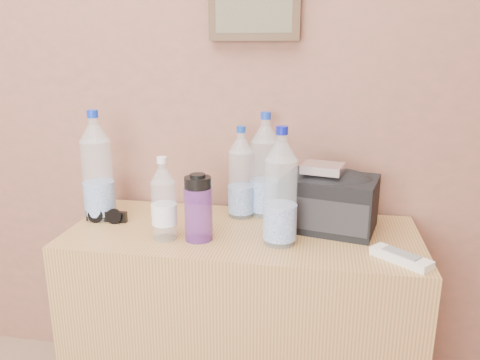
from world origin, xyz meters
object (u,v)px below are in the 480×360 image
Objects in this scene: dresser at (242,326)px; ac_remote at (401,258)px; pet_large_a at (97,172)px; pet_large_c at (265,170)px; toiletry_bag at (330,199)px; foil_packet at (323,168)px; pet_large_b at (241,177)px; pet_large_d at (280,193)px; sunglasses at (107,216)px; pet_small at (164,203)px; nalgene_bottle at (198,208)px.

ac_remote reaches higher than dresser.
ac_remote is (0.96, -0.18, -0.15)m from pet_large_a.
pet_large_a is 1.03× the size of pet_large_c.
toiletry_bag is 2.35× the size of foil_packet.
pet_large_c is (0.08, 0.03, 0.02)m from pet_large_b.
pet_large_d is at bearing -72.65° from pet_large_c.
pet_large_c is at bearing -176.26° from ac_remote.
pet_large_c is at bearing 16.81° from sunglasses.
pet_large_b is 1.87× the size of ac_remote.
dresser is 0.53m from pet_large_c.
dresser is at bearing -168.34° from foil_packet.
pet_large_c is 0.38m from pet_small.
ac_remote is at bearing -3.73° from pet_small.
ac_remote is at bearing -16.96° from dresser.
foil_packet is at bearing -31.46° from pet_large_c.
pet_small reaches higher than ac_remote.
pet_large_d is 0.61m from sunglasses.
pet_large_d reaches higher than pet_small.
pet_large_c is 0.25m from pet_large_d.
nalgene_bottle is (-0.17, -0.26, -0.06)m from pet_large_c.
pet_large_d is (0.13, -0.07, 0.50)m from dresser.
pet_large_a is at bearing 170.00° from pet_large_d.
pet_large_d is at bearing -30.30° from dresser.
ac_remote is at bearing -40.98° from foil_packet.
pet_large_a is 0.63m from pet_large_d.
nalgene_bottle is 0.73× the size of toiletry_bag.
pet_large_c is at bearing 73.53° from dresser.
nalgene_bottle is 1.70× the size of foil_packet.
pet_large_c is 2.55× the size of sunglasses.
pet_large_b is 0.89× the size of pet_large_d.
sunglasses reaches higher than ac_remote.
pet_large_c reaches higher than pet_large_d.
foil_packet is (0.27, -0.09, 0.07)m from pet_large_b.
sunglasses is (-0.59, 0.08, -0.14)m from pet_large_d.
pet_small is (-0.27, -0.27, -0.05)m from pet_large_c.
pet_large_a is at bearing 154.16° from pet_small.
pet_large_d is at bearing -8.48° from sunglasses.
nalgene_bottle is at bearing -143.55° from dresser.
sunglasses is (-0.43, -0.13, -0.12)m from pet_large_b.
pet_large_d is 2.92× the size of foil_packet.
toiletry_bag is (0.27, 0.08, 0.44)m from dresser.
ac_remote is 1.39× the size of foil_packet.
pet_small is at bearing -176.14° from pet_large_d.
nalgene_bottle is (0.38, -0.12, -0.06)m from pet_large_a.
pet_large_c reaches higher than foil_packet.
dresser is 0.52m from pet_small.
pet_large_d is 2.10× the size of ac_remote.
pet_large_a is 0.48m from pet_large_b.
foil_packet is at bearing 20.83° from nalgene_bottle.
pet_large_b is 0.29m from foil_packet.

